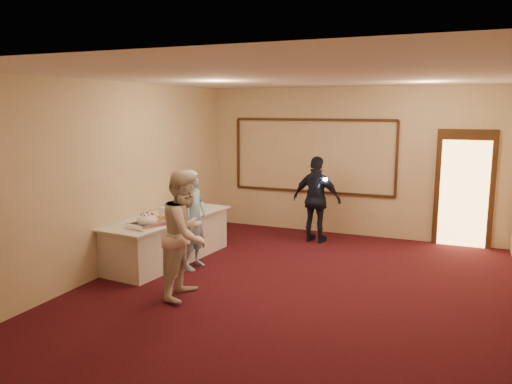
# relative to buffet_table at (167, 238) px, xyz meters

# --- Properties ---
(floor) EXTENTS (7.00, 7.00, 0.00)m
(floor) POSITION_rel_buffet_table_xyz_m (2.50, -0.52, -0.39)
(floor) COLOR black
(floor) RESTS_ON ground
(room_walls) EXTENTS (6.04, 7.04, 3.02)m
(room_walls) POSITION_rel_buffet_table_xyz_m (2.50, -0.52, 1.64)
(room_walls) COLOR beige
(room_walls) RESTS_ON floor
(wall_molding) EXTENTS (3.45, 0.04, 1.55)m
(wall_molding) POSITION_rel_buffet_table_xyz_m (1.70, 2.95, 1.21)
(wall_molding) COLOR #2F1F0E
(wall_molding) RESTS_ON room_walls
(doorway) EXTENTS (1.05, 0.07, 2.20)m
(doorway) POSITION_rel_buffet_table_xyz_m (4.65, 2.94, 0.69)
(doorway) COLOR #2F1F0E
(doorway) RESTS_ON floor
(buffet_table) EXTENTS (1.26, 2.66, 0.77)m
(buffet_table) POSITION_rel_buffet_table_xyz_m (0.00, 0.00, 0.00)
(buffet_table) COLOR silver
(buffet_table) RESTS_ON floor
(pavlova_tray) EXTENTS (0.51, 0.62, 0.20)m
(pavlova_tray) POSITION_rel_buffet_table_xyz_m (0.15, -0.77, 0.47)
(pavlova_tray) COLOR silver
(pavlova_tray) RESTS_ON buffet_table
(cupcake_stand) EXTENTS (0.29, 0.29, 0.43)m
(cupcake_stand) POSITION_rel_buffet_table_xyz_m (-0.14, 0.88, 0.54)
(cupcake_stand) COLOR #DC4C77
(cupcake_stand) RESTS_ON buffet_table
(plate_stack_a) EXTENTS (0.18, 0.18, 0.15)m
(plate_stack_a) POSITION_rel_buffet_table_xyz_m (-0.07, 0.03, 0.46)
(plate_stack_a) COLOR white
(plate_stack_a) RESTS_ON buffet_table
(plate_stack_b) EXTENTS (0.18, 0.18, 0.15)m
(plate_stack_b) POSITION_rel_buffet_table_xyz_m (0.21, 0.32, 0.46)
(plate_stack_b) COLOR white
(plate_stack_b) RESTS_ON buffet_table
(tart) EXTENTS (0.28, 0.28, 0.06)m
(tart) POSITION_rel_buffet_table_xyz_m (0.13, -0.31, 0.41)
(tart) COLOR white
(tart) RESTS_ON buffet_table
(man) EXTENTS (0.39, 0.59, 1.61)m
(man) POSITION_rel_buffet_table_xyz_m (0.64, -0.18, 0.42)
(man) COLOR #86BCD4
(man) RESTS_ON floor
(woman) EXTENTS (0.76, 0.93, 1.77)m
(woman) POSITION_rel_buffet_table_xyz_m (1.15, -1.29, 0.50)
(woman) COLOR silver
(woman) RESTS_ON floor
(guest) EXTENTS (1.03, 0.55, 1.67)m
(guest) POSITION_rel_buffet_table_xyz_m (2.03, 2.16, 0.45)
(guest) COLOR black
(guest) RESTS_ON floor
(camera_flash) EXTENTS (0.07, 0.05, 0.05)m
(camera_flash) POSITION_rel_buffet_table_xyz_m (2.22, 2.02, 0.87)
(camera_flash) COLOR white
(camera_flash) RESTS_ON guest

